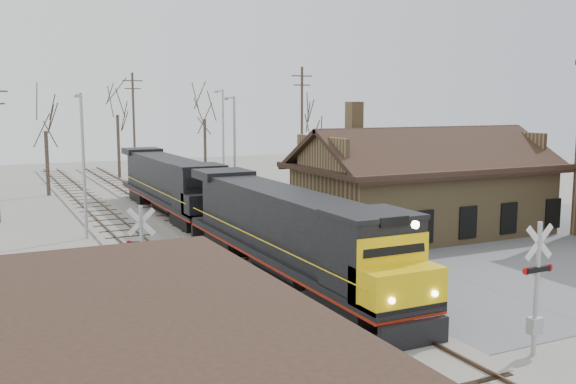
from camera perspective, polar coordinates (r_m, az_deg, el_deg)
name	(u,v)px	position (r m, az deg, el deg)	size (l,w,h in m)	color
ground	(360,321)	(23.78, 6.43, -11.33)	(140.00, 140.00, 0.00)	gray
road	(360,321)	(23.78, 6.43, -11.30)	(60.00, 9.00, 0.03)	slate
track_main	(219,240)	(36.84, -6.17, -4.28)	(3.40, 90.00, 0.24)	gray
track_siding	(140,248)	(35.61, -13.03, -4.87)	(3.40, 90.00, 0.24)	gray
depot	(423,193)	(39.57, 11.87, -0.12)	(15.20, 9.31, 7.90)	olive
locomotive_lead	(291,234)	(27.94, 0.31, -3.72)	(2.80, 18.76, 4.16)	black
locomotive_trailing	(171,184)	(45.58, -10.34, 0.69)	(2.80, 18.76, 3.94)	black
crossbuck_near	(536,294)	(21.46, 21.21, -8.44)	(1.21, 0.32, 4.24)	#A5A8AD
crossbuck_far	(142,263)	(24.67, -12.82, -6.15)	(1.09, 0.54, 4.07)	#A5A8AD
streetlight_a	(83,157)	(38.66, -17.76, 2.95)	(0.25, 2.04, 8.40)	#A5A8AD
streetlight_b	(234,149)	(44.14, -4.84, 3.80)	(0.25, 2.04, 8.28)	#A5A8AD
streetlight_c	(223,136)	(54.92, -5.82, 4.94)	(0.25, 2.04, 8.94)	#A5A8AD
utility_pole_b	(134,125)	(67.06, -13.54, 5.85)	(2.00, 0.24, 10.84)	#382D23
utility_pole_c	(302,126)	(57.72, 1.24, 5.84)	(2.00, 0.24, 11.00)	#382D23
tree_b	(45,120)	(57.79, -20.78, 5.97)	(3.66, 3.66, 8.97)	#382D23
tree_c	(117,104)	(68.84, -14.96, 7.54)	(4.41, 4.41, 10.80)	#382D23
tree_d	(204,109)	(66.82, -7.44, 7.31)	(4.12, 4.12, 10.10)	#382D23
tree_e	(314,122)	(62.66, 2.34, 6.27)	(3.46, 3.46, 8.48)	#382D23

